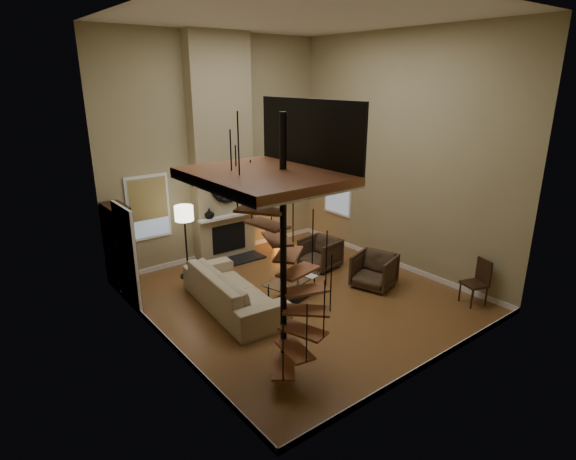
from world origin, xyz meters
TOP-DOWN VIEW (x-y plane):
  - ground at (0.00, 0.00)m, footprint 6.00×6.50m
  - back_wall at (0.00, 3.25)m, footprint 6.00×0.02m
  - front_wall at (0.00, -3.25)m, footprint 6.00×0.02m
  - left_wall at (-3.00, 0.00)m, footprint 0.02×6.50m
  - right_wall at (3.00, 0.00)m, footprint 0.02×6.50m
  - ceiling at (0.00, 0.00)m, footprint 6.00×6.50m
  - baseboard_back at (0.00, 3.24)m, footprint 6.00×0.02m
  - baseboard_front at (0.00, -3.24)m, footprint 6.00×0.02m
  - baseboard_left at (-2.99, 0.00)m, footprint 0.02×6.50m
  - baseboard_right at (2.99, 0.00)m, footprint 0.02×6.50m
  - chimney_breast at (0.00, 3.06)m, footprint 1.60×0.38m
  - hearth at (0.00, 2.57)m, footprint 1.50×0.60m
  - firebox at (0.00, 2.86)m, footprint 0.95×0.02m
  - mantel at (0.00, 2.78)m, footprint 1.70×0.18m
  - mirror_frame at (0.00, 2.84)m, footprint 0.94×0.10m
  - mirror_disc at (0.00, 2.85)m, footprint 0.80×0.01m
  - vase_left at (-0.55, 2.82)m, footprint 0.24×0.24m
  - vase_right at (0.60, 2.82)m, footprint 0.20×0.20m
  - window_back at (-1.90, 3.22)m, footprint 1.02×0.06m
  - window_right at (2.97, 2.00)m, footprint 0.06×1.02m
  - entry_door at (-2.95, 1.80)m, footprint 0.10×1.05m
  - loft at (-2.04, -1.80)m, footprint 1.70×2.20m
  - spiral_stair at (-1.78, -1.79)m, footprint 1.47×1.47m
  - hutch at (-2.79, 2.80)m, footprint 0.40×0.85m
  - sofa at (-1.37, 0.47)m, footprint 1.32×2.85m
  - armchair_near at (1.51, 0.97)m, footprint 0.97×0.95m
  - armchair_far at (1.74, -0.56)m, footprint 1.09×1.07m
  - coffee_table at (-0.17, 0.04)m, footprint 1.38×0.94m
  - bowl at (-0.17, 0.09)m, footprint 0.37×0.37m
  - book at (0.18, -0.11)m, footprint 0.26×0.32m
  - floor_lamp at (-1.39, 2.44)m, footprint 0.42×0.42m
  - accent_lamp at (1.43, 2.74)m, footprint 0.15×0.15m
  - side_chair at (2.71, -2.46)m, footprint 0.55×0.54m

SIDE VIEW (x-z plane):
  - ground at x=0.00m, z-range -0.01..0.00m
  - hearth at x=0.00m, z-range 0.00..0.04m
  - baseboard_back at x=0.00m, z-range 0.00..0.12m
  - baseboard_front at x=0.00m, z-range 0.00..0.12m
  - baseboard_left at x=-2.99m, z-range 0.00..0.12m
  - baseboard_right at x=2.99m, z-range 0.00..0.12m
  - accent_lamp at x=1.43m, z-range -0.02..0.52m
  - coffee_table at x=-0.17m, z-range 0.05..0.52m
  - armchair_near at x=1.51m, z-range -0.03..0.74m
  - armchair_far at x=1.74m, z-range -0.04..0.75m
  - sofa at x=-1.37m, z-range -0.01..0.80m
  - book at x=0.18m, z-range 0.45..0.48m
  - bowl at x=-0.17m, z-range 0.45..0.54m
  - side_chair at x=2.71m, z-range 0.05..1.00m
  - firebox at x=0.00m, z-range 0.19..0.91m
  - hutch at x=-2.79m, z-range 0.00..1.90m
  - entry_door at x=-2.95m, z-range -0.03..2.13m
  - mantel at x=0.00m, z-range 1.12..1.18m
  - vase_right at x=0.60m, z-range 1.18..1.39m
  - vase_left at x=-0.55m, z-range 1.18..1.43m
  - floor_lamp at x=-1.39m, z-range 0.54..2.29m
  - window_back at x=-1.90m, z-range 0.86..2.38m
  - window_right at x=2.97m, z-range 0.87..2.39m
  - spiral_stair at x=-1.78m, z-range -0.25..3.81m
  - mirror_frame at x=0.00m, z-range 1.48..2.42m
  - mirror_disc at x=0.00m, z-range 1.55..2.35m
  - back_wall at x=0.00m, z-range 0.00..5.50m
  - front_wall at x=0.00m, z-range 0.00..5.50m
  - left_wall at x=-3.00m, z-range 0.00..5.50m
  - right_wall at x=3.00m, z-range 0.00..5.50m
  - chimney_breast at x=0.00m, z-range 0.00..5.50m
  - loft at x=-2.04m, z-range 2.69..3.78m
  - ceiling at x=0.00m, z-range 5.49..5.50m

